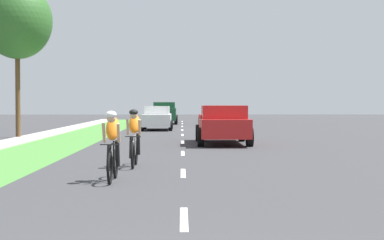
% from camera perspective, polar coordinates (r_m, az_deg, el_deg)
% --- Properties ---
extents(ground_plane, '(120.00, 120.00, 0.00)m').
position_cam_1_polar(ground_plane, '(24.29, -0.94, -2.41)').
color(ground_plane, '#38383A').
extents(grass_verge, '(2.97, 70.00, 0.01)m').
position_cam_1_polar(grass_verge, '(24.85, -13.19, -2.35)').
color(grass_verge, '#478438').
rests_on(grass_verge, ground_plane).
extents(sidewalk_concrete, '(1.50, 70.00, 0.10)m').
position_cam_1_polar(sidewalk_concrete, '(25.42, -18.13, -2.30)').
color(sidewalk_concrete, '#B2ADA3').
rests_on(sidewalk_concrete, ground_plane).
extents(lane_markings_center, '(0.12, 52.20, 0.01)m').
position_cam_1_polar(lane_markings_center, '(28.28, -0.95, -1.82)').
color(lane_markings_center, white).
rests_on(lane_markings_center, ground_plane).
extents(cyclist_lead, '(0.42, 1.72, 1.58)m').
position_cam_1_polar(cyclist_lead, '(12.89, -7.91, -2.49)').
color(cyclist_lead, black).
rests_on(cyclist_lead, ground_plane).
extents(cyclist_trailing, '(0.42, 1.72, 1.58)m').
position_cam_1_polar(cyclist_trailing, '(15.74, -5.75, -1.72)').
color(cyclist_trailing, black).
rests_on(cyclist_trailing, ground_plane).
extents(pickup_red, '(2.22, 5.10, 1.64)m').
position_cam_1_polar(pickup_red, '(24.38, 3.07, -0.45)').
color(pickup_red, red).
rests_on(pickup_red, ground_plane).
extents(sedan_white, '(1.98, 4.30, 1.52)m').
position_cam_1_polar(sedan_white, '(36.89, -3.48, 0.20)').
color(sedan_white, silver).
rests_on(sedan_white, ground_plane).
extents(suv_dark_green, '(2.15, 4.70, 1.79)m').
position_cam_1_polar(suv_dark_green, '(47.29, -2.75, 0.76)').
color(suv_dark_green, '#194C2D').
rests_on(suv_dark_green, ground_plane).
extents(street_tree_near, '(3.45, 3.45, 7.72)m').
position_cam_1_polar(street_tree_near, '(30.16, -16.98, 9.38)').
color(street_tree_near, brown).
rests_on(street_tree_near, ground_plane).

